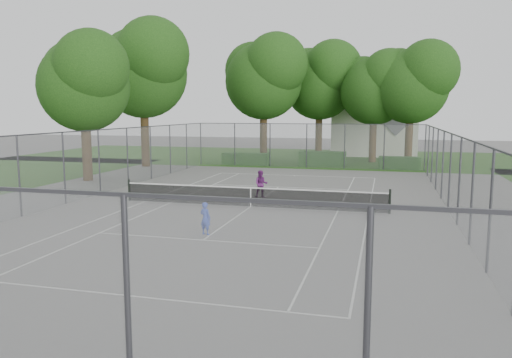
% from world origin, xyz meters
% --- Properties ---
extents(ground, '(120.00, 120.00, 0.00)m').
position_xyz_m(ground, '(0.00, 0.00, 0.00)').
color(ground, slate).
rests_on(ground, ground).
extents(grass_far, '(60.00, 20.00, 0.00)m').
position_xyz_m(grass_far, '(0.00, 26.00, 0.00)').
color(grass_far, '#254F16').
rests_on(grass_far, ground).
extents(court_markings, '(11.03, 23.83, 0.01)m').
position_xyz_m(court_markings, '(0.00, 0.00, 0.01)').
color(court_markings, silver).
rests_on(court_markings, ground).
extents(tennis_net, '(12.87, 0.10, 1.10)m').
position_xyz_m(tennis_net, '(0.00, 0.00, 0.51)').
color(tennis_net, black).
rests_on(tennis_net, ground).
extents(perimeter_fence, '(18.08, 34.08, 3.52)m').
position_xyz_m(perimeter_fence, '(0.00, 0.00, 1.81)').
color(perimeter_fence, '#38383D').
rests_on(perimeter_fence, ground).
extents(tree_far_left, '(7.77, 7.09, 11.17)m').
position_xyz_m(tree_far_left, '(-4.41, 20.81, 7.67)').
color(tree_far_left, '#392714').
rests_on(tree_far_left, ground).
extents(tree_far_midleft, '(7.62, 6.96, 10.96)m').
position_xyz_m(tree_far_midleft, '(-0.00, 24.92, 7.53)').
color(tree_far_midleft, '#392714').
rests_on(tree_far_midleft, ground).
extents(tree_far_midright, '(6.80, 6.21, 9.77)m').
position_xyz_m(tree_far_midright, '(5.07, 22.80, 6.71)').
color(tree_far_midright, '#392714').
rests_on(tree_far_midright, ground).
extents(tree_far_right, '(7.15, 6.53, 10.27)m').
position_xyz_m(tree_far_right, '(8.08, 21.72, 7.06)').
color(tree_far_right, '#392714').
rests_on(tree_far_right, ground).
extents(tree_side_back, '(8.16, 7.45, 11.73)m').
position_xyz_m(tree_side_back, '(-12.85, 14.59, 8.06)').
color(tree_side_back, '#392714').
rests_on(tree_side_back, ground).
extents(tree_side_front, '(6.63, 6.05, 9.52)m').
position_xyz_m(tree_side_front, '(-12.62, 5.97, 6.54)').
color(tree_side_front, '#392714').
rests_on(tree_side_front, ground).
extents(hedge_left, '(3.94, 1.18, 0.98)m').
position_xyz_m(hedge_left, '(-5.33, 17.97, 0.49)').
color(hedge_left, '#204E19').
rests_on(hedge_left, ground).
extents(hedge_mid, '(3.82, 1.09, 1.20)m').
position_xyz_m(hedge_mid, '(1.08, 18.56, 0.60)').
color(hedge_mid, '#204E19').
rests_on(hedge_mid, ground).
extents(hedge_right, '(3.17, 1.16, 0.95)m').
position_xyz_m(hedge_right, '(7.20, 17.98, 0.48)').
color(hedge_right, '#204E19').
rests_on(hedge_right, ground).
extents(house, '(8.28, 6.42, 10.31)m').
position_xyz_m(house, '(4.94, 30.49, 4.15)').
color(house, silver).
rests_on(house, ground).
extents(girl_player, '(0.51, 0.42, 1.22)m').
position_xyz_m(girl_player, '(-0.20, -5.59, 0.61)').
color(girl_player, blue).
rests_on(girl_player, ground).
extents(woman_player, '(0.79, 0.67, 1.43)m').
position_xyz_m(woman_player, '(-0.14, 2.61, 0.72)').
color(woman_player, '#6F2672').
rests_on(woman_player, ground).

